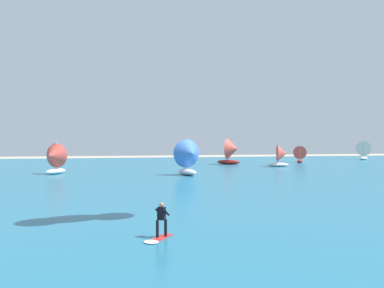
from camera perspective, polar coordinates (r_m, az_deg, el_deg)
The scene contains 8 objects.
ocean at distance 55.69m, azimuth -6.20°, elevation -4.20°, with size 160.00×90.00×0.10m, color #236B89.
kitesurfer at distance 18.24m, azimuth -4.88°, elevation -12.09°, with size 1.60×1.92×1.67m.
sailboat_anchored_offshore at distance 97.85m, azimuth 24.36°, elevation -0.84°, with size 4.32×4.25×4.86m.
sailboat_far_right at distance 49.49m, azimuth -0.43°, elevation -1.93°, with size 4.13×4.70×5.29m.
sailboat_near_shore at distance 81.49m, azimuth 15.82°, elevation -1.44°, with size 3.02×3.40×3.79m.
sailboat_heeled_over at distance 67.57m, azimuth 13.17°, elevation -1.66°, with size 3.80×3.34×4.27m.
sailboat_leading at distance 54.47m, azimuth -20.02°, elevation -2.04°, with size 3.71×4.17×4.65m.
sailboat_mid_left at distance 72.24m, azimuth 5.97°, elevation -1.07°, with size 4.92×4.60×5.47m.
Camera 1 is at (-4.66, -5.11, 4.71)m, focal length 35.69 mm.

